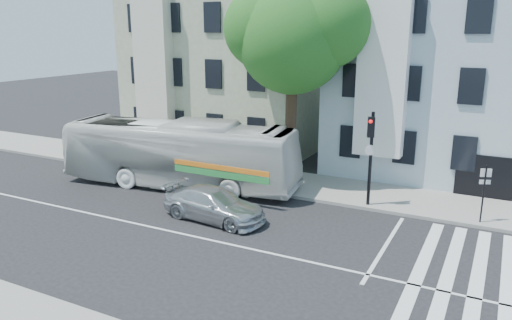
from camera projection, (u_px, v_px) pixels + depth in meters
The scene contains 10 objects.
ground at pixel (204, 239), 19.57m from camera, with size 120.00×120.00×0.00m, color black.
sidewalk_far at pixel (286, 183), 26.43m from camera, with size 80.00×4.00×0.15m, color gray.
building_left at pixel (235, 66), 34.15m from camera, with size 12.00×10.00×11.00m, color #9C9C83.
building_right at pixel (452, 74), 27.99m from camera, with size 12.00×10.00×11.00m, color #A5B8C4.
street_tree at pixel (296, 32), 25.05m from camera, with size 7.30×5.90×11.10m.
bus at pixel (180, 154), 25.71m from camera, with size 12.47×2.92×3.47m, color silver.
sedan at pixel (214, 204), 21.39m from camera, with size 4.72×1.92×1.37m, color silver.
hedge at pixel (199, 172), 26.78m from camera, with size 8.50×0.84×0.70m, color #2E5F1E, non-canonical shape.
traffic_signal at pixel (371, 147), 22.16m from camera, with size 0.44×0.54×4.45m.
far_sign_pole at pixel (484, 186), 20.50m from camera, with size 0.43×0.24×2.46m.
Camera 1 is at (10.06, -15.21, 8.00)m, focal length 35.00 mm.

